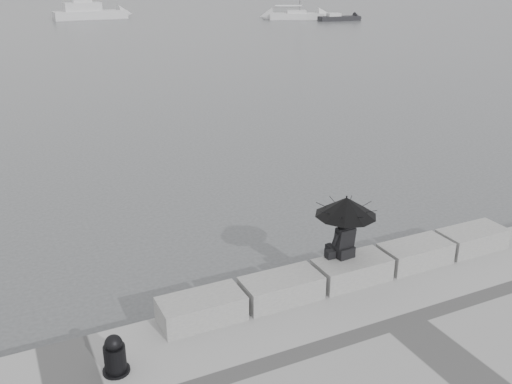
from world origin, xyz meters
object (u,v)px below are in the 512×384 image
small_motorboat (339,18)px  sailboat_right (296,15)px  seated_person (346,212)px  mooring_bollard (115,357)px  motor_cruiser (90,12)px

small_motorboat → sailboat_right: bearing=139.4°
sailboat_right → small_motorboat: 6.07m
seated_person → sailboat_right: (33.97, 62.17, -1.50)m
mooring_bollard → small_motorboat: (43.11, 58.63, -0.49)m
seated_person → motor_cruiser: 75.01m
mooring_bollard → motor_cruiser: (13.65, 75.51, 0.09)m
seated_person → motor_cruiser: motor_cruiser is taller
mooring_bollard → small_motorboat: size_ratio=0.12×
seated_person → mooring_bollard: (-5.11, -1.00, -1.22)m
small_motorboat → mooring_bollard: bearing=-118.5°
small_motorboat → motor_cruiser: bearing=158.0°
mooring_bollard → sailboat_right: bearing=58.3°
mooring_bollard → small_motorboat: mooring_bollard is taller
motor_cruiser → small_motorboat: bearing=-31.5°
sailboat_right → small_motorboat: sailboat_right is taller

